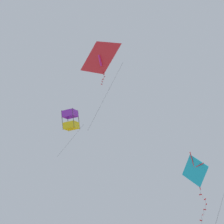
# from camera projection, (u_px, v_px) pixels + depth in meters

# --- Properties ---
(kite_diamond_near_left) EXTENTS (2.52, 1.63, 7.36)m
(kite_diamond_near_left) POSITION_uv_depth(u_px,v_px,m) (195.00, 172.00, 21.72)
(kite_diamond_near_left) COLOR #1EB2C6
(kite_delta_highest) EXTENTS (3.51, 2.64, 8.45)m
(kite_delta_highest) POSITION_uv_depth(u_px,v_px,m) (101.00, 58.00, 28.76)
(kite_delta_highest) COLOR red
(kite_box_low_drifter) EXTENTS (2.30, 2.20, 5.65)m
(kite_box_low_drifter) POSITION_uv_depth(u_px,v_px,m) (71.00, 120.00, 35.49)
(kite_box_low_drifter) COLOR purple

